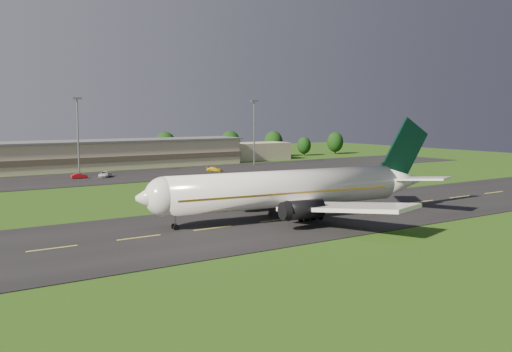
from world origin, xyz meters
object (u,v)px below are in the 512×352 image
terminal (67,156)px  service_vehicle_b (79,176)px  light_mast_east (254,125)px  service_vehicle_d (214,169)px  airliner (290,189)px  service_vehicle_c (105,174)px  light_mast_centre (78,127)px

terminal → service_vehicle_b: bearing=-98.7°
light_mast_east → service_vehicle_b: light_mast_east is taller
service_vehicle_d → airliner: bearing=-160.4°
airliner → terminal: bearing=101.3°
service_vehicle_b → service_vehicle_c: (6.39, -0.33, 0.08)m
light_mast_east → service_vehicle_d: light_mast_east is taller
airliner → light_mast_centre: bearing=103.1°
airliner → service_vehicle_d: (25.90, 69.13, -3.93)m
service_vehicle_c → airliner: bearing=-54.6°
service_vehicle_c → service_vehicle_d: 30.36m
service_vehicle_d → service_vehicle_b: bearing=124.9°
service_vehicle_c → terminal: bearing=128.5°
service_vehicle_b → terminal: bearing=-3.6°
terminal → light_mast_centre: bearing=-95.0°
light_mast_centre → service_vehicle_b: (-2.25, -7.59, -11.99)m
airliner → light_mast_centre: (-8.44, 80.11, 8.08)m
light_mast_centre → service_vehicle_d: (34.35, -10.98, -12.01)m
light_mast_centre → service_vehicle_c: (4.14, -7.92, -11.91)m
terminal → light_mast_centre: 18.45m
airliner → service_vehicle_d: size_ratio=11.85×
terminal → light_mast_centre: (-1.40, -16.18, 8.75)m
light_mast_east → service_vehicle_b: size_ratio=5.19×
service_vehicle_d → terminal: bearing=90.7°
light_mast_centre → service_vehicle_b: bearing=-106.5°
terminal → airliner: bearing=-85.8°
light_mast_centre → service_vehicle_b: size_ratio=5.19×
terminal → service_vehicle_c: terminal is taller
airliner → terminal: airliner is taller
light_mast_centre → light_mast_east: 55.00m
service_vehicle_b → service_vehicle_d: (36.60, -3.39, -0.02)m
terminal → light_mast_east: (53.60, -16.18, 8.75)m
airliner → service_vehicle_d: airliner is taller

